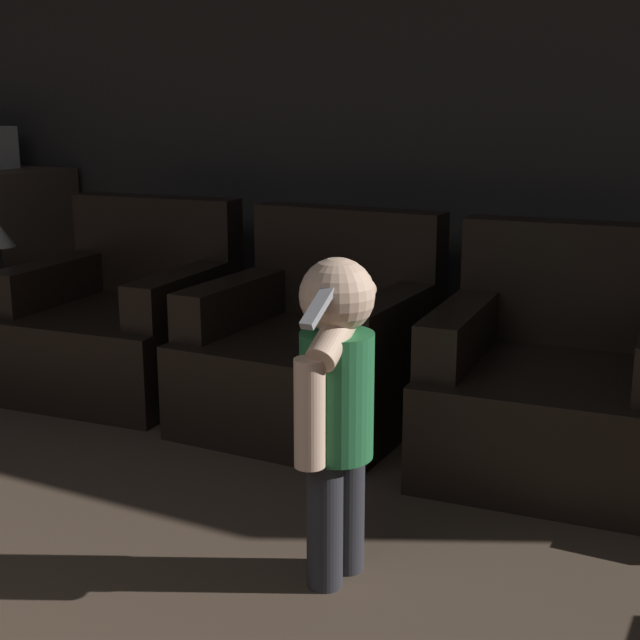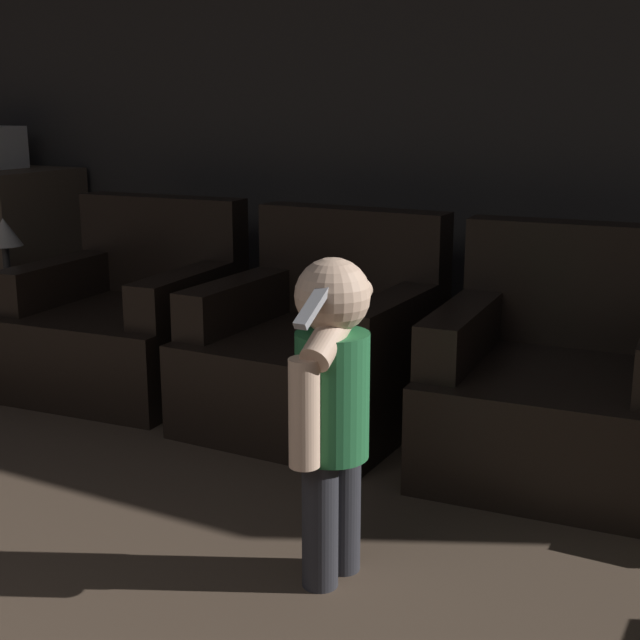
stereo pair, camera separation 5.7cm
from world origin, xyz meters
The scene contains 7 objects.
wall_back centered at (0.00, 4.50, 1.30)m, with size 8.40×0.05×2.60m.
armchair_left centered at (-1.17, 3.60, 0.30)m, with size 0.97×0.99×0.88m.
armchair_middle centered at (-0.13, 3.60, 0.30)m, with size 0.89×0.91×0.88m.
armchair_right centered at (0.90, 3.60, 0.30)m, with size 0.96×0.98×0.88m.
person_toddler centered at (0.54, 2.44, 0.55)m, with size 0.21×0.36×0.94m.
side_table centered at (-1.91, 3.54, 0.36)m, with size 0.38×0.38×0.45m.
lamp centered at (-1.91, 3.54, 0.69)m, with size 0.18×0.18×0.32m.
Camera 2 is at (1.62, 0.38, 1.34)m, focal length 50.00 mm.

